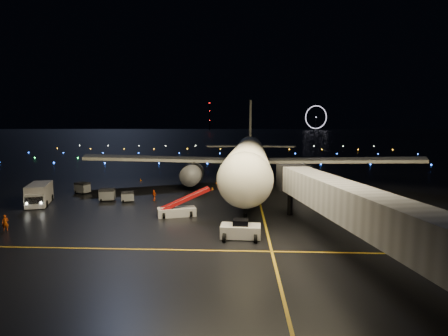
{
  "coord_description": "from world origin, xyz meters",
  "views": [
    {
      "loc": [
        9.07,
        -41.05,
        11.56
      ],
      "look_at": [
        6.55,
        12.0,
        5.0
      ],
      "focal_mm": 28.0,
      "sensor_mm": 36.0,
      "label": 1
    }
  ],
  "objects": [
    {
      "name": "baggage_cart_2",
      "position": [
        -17.7,
        16.04,
        0.94
      ],
      "size": [
        2.65,
        2.32,
        1.88
      ],
      "primitive_type": "cube",
      "rotation": [
        0.0,
        0.0,
        -0.42
      ],
      "color": "gray",
      "rests_on": "ground"
    },
    {
      "name": "safety_cone_2",
      "position": [
        1.86,
        18.63,
        0.25
      ],
      "size": [
        0.45,
        0.45,
        0.5
      ],
      "primitive_type": "cone",
      "rotation": [
        0.0,
        0.0,
        0.01
      ],
      "color": "orange",
      "rests_on": "ground"
    },
    {
      "name": "service_truck",
      "position": [
        -20.33,
        7.85,
        1.54
      ],
      "size": [
        5.32,
        8.78,
        3.09
      ],
      "primitive_type": "cube",
      "rotation": [
        0.0,
        0.0,
        0.35
      ],
      "color": "silver",
      "rests_on": "ground"
    },
    {
      "name": "belt_loader",
      "position": [
        0.97,
        2.14,
        1.7
      ],
      "size": [
        7.27,
        3.87,
        3.4
      ],
      "primitive_type": null,
      "rotation": [
        0.0,
        0.0,
        0.29
      ],
      "color": "silver",
      "rests_on": "ground"
    },
    {
      "name": "safety_cone_1",
      "position": [
        4.31,
        26.95,
        0.22
      ],
      "size": [
        0.49,
        0.49,
        0.44
      ],
      "primitive_type": "cone",
      "rotation": [
        0.0,
        0.0,
        -0.31
      ],
      "color": "orange",
      "rests_on": "ground"
    },
    {
      "name": "crew_c",
      "position": [
        -4.2,
        11.2,
        0.82
      ],
      "size": [
        0.99,
        0.94,
        1.65
      ],
      "primitive_type": "imported",
      "rotation": [
        0.0,
        0.0,
        -0.72
      ],
      "color": "#F65611",
      "rests_on": "ground"
    },
    {
      "name": "baggage_cart_0",
      "position": [
        -7.98,
        10.1,
        0.77
      ],
      "size": [
        2.11,
        1.75,
        1.55
      ],
      "primitive_type": "cube",
      "rotation": [
        0.0,
        0.0,
        0.29
      ],
      "color": "gray",
      "rests_on": "ground"
    },
    {
      "name": "crew_a",
      "position": [
        -16.71,
        -4.96,
        0.88
      ],
      "size": [
        0.77,
        0.69,
        1.76
      ],
      "primitive_type": "imported",
      "rotation": [
        0.0,
        0.0,
        0.52
      ],
      "color": "#F65611",
      "rests_on": "ground"
    },
    {
      "name": "baggage_cart_1",
      "position": [
        -11.31,
        10.55,
        0.93
      ],
      "size": [
        2.45,
        1.93,
        1.87
      ],
      "primitive_type": "cube",
      "rotation": [
        0.0,
        0.0,
        0.19
      ],
      "color": "gray",
      "rests_on": "ground"
    },
    {
      "name": "radio_mast",
      "position": [
        -60.0,
        740.0,
        32.0
      ],
      "size": [
        1.8,
        1.8,
        64.0
      ],
      "primitive_type": "cylinder",
      "color": "black",
      "rests_on": "ground"
    },
    {
      "name": "safety_cone_3",
      "position": [
        -11.64,
        29.74,
        0.27
      ],
      "size": [
        0.52,
        0.52,
        0.54
      ],
      "primitive_type": "cone",
      "rotation": [
        0.0,
        0.0,
        -0.11
      ],
      "color": "orange",
      "rests_on": "ground"
    },
    {
      "name": "ground",
      "position": [
        0.0,
        300.0,
        0.0
      ],
      "size": [
        2000.0,
        2000.0,
        0.0
      ],
      "primitive_type": "plane",
      "color": "black",
      "rests_on": "ground"
    },
    {
      "name": "airliner",
      "position": [
        10.73,
        27.33,
        8.99
      ],
      "size": [
        65.72,
        62.67,
        17.99
      ],
      "primitive_type": null,
      "rotation": [
        0.0,
        0.0,
        -0.04
      ],
      "color": "white",
      "rests_on": "ground"
    },
    {
      "name": "lane_cross",
      "position": [
        -5.0,
        -10.0,
        0.01
      ],
      "size": [
        60.0,
        0.25,
        0.02
      ],
      "primitive_type": "cube",
      "color": "gold",
      "rests_on": "ground"
    },
    {
      "name": "lane_centre",
      "position": [
        12.0,
        15.0,
        0.01
      ],
      "size": [
        0.25,
        80.0,
        0.02
      ],
      "primitive_type": "cube",
      "color": "gold",
      "rests_on": "ground"
    },
    {
      "name": "taxiway_lights",
      "position": [
        0.0,
        106.0,
        0.18
      ],
      "size": [
        164.0,
        92.0,
        0.36
      ],
      "primitive_type": null,
      "color": "black",
      "rests_on": "ground"
    },
    {
      "name": "pushback_tug",
      "position": [
        9.13,
        -6.19,
        0.97
      ],
      "size": [
        4.19,
        2.35,
        1.94
      ],
      "primitive_type": "cube",
      "rotation": [
        0.0,
        0.0,
        -0.05
      ],
      "color": "silver",
      "rests_on": "ground"
    },
    {
      "name": "safety_cone_0",
      "position": [
        4.07,
        20.34,
        0.27
      ],
      "size": [
        0.62,
        0.62,
        0.54
      ],
      "primitive_type": "cone",
      "rotation": [
        0.0,
        0.0,
        -0.37
      ],
      "color": "orange",
      "rests_on": "ground"
    },
    {
      "name": "ferris_wheel",
      "position": [
        170.0,
        720.0,
        26.0
      ],
      "size": [
        49.33,
        16.8,
        52.0
      ],
      "primitive_type": null,
      "rotation": [
        0.0,
        0.0,
        0.26
      ],
      "color": "black",
      "rests_on": "ground"
    }
  ]
}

